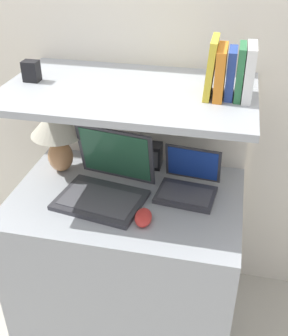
{
  "coord_description": "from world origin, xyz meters",
  "views": [
    {
      "loc": [
        0.4,
        -1.11,
        1.79
      ],
      "look_at": [
        0.08,
        0.34,
        0.88
      ],
      "focal_mm": 45.0,
      "sensor_mm": 36.0,
      "label": 1
    }
  ],
  "objects": [
    {
      "name": "book_yellow",
      "position": [
        0.32,
        0.41,
        1.3
      ],
      "size": [
        0.04,
        0.16,
        0.22
      ],
      "color": "gold",
      "rests_on": "shelf"
    },
    {
      "name": "book_white",
      "position": [
        0.45,
        0.41,
        1.29
      ],
      "size": [
        0.03,
        0.15,
        0.2
      ],
      "color": "silver",
      "rests_on": "shelf"
    },
    {
      "name": "wall_back",
      "position": [
        0.0,
        0.74,
        1.2
      ],
      "size": [
        6.0,
        0.05,
        2.4
      ],
      "color": "silver",
      "rests_on": "ground_plane"
    },
    {
      "name": "table_lamp",
      "position": [
        -0.35,
        0.48,
        0.95
      ],
      "size": [
        0.24,
        0.24,
        0.33
      ],
      "color": "#B27A4C",
      "rests_on": "desk"
    },
    {
      "name": "shelf",
      "position": [
        0.0,
        0.41,
        1.18
      ],
      "size": [
        1.0,
        0.61,
        0.03
      ],
      "color": "#999EA3",
      "rests_on": "back_riser"
    },
    {
      "name": "laptop_large",
      "position": [
        -0.09,
        0.32,
        0.78
      ],
      "size": [
        0.4,
        0.38,
        0.28
      ],
      "color": "#333338",
      "rests_on": "desk"
    },
    {
      "name": "book_green",
      "position": [
        0.42,
        0.41,
        1.29
      ],
      "size": [
        0.02,
        0.14,
        0.2
      ],
      "color": "#2D7042",
      "rests_on": "shelf"
    },
    {
      "name": "computer_mouse",
      "position": [
        0.11,
        0.18,
        0.75
      ],
      "size": [
        0.08,
        0.13,
        0.04
      ],
      "color": "red",
      "rests_on": "desk"
    },
    {
      "name": "laptop_small",
      "position": [
        0.26,
        0.42,
        0.77
      ],
      "size": [
        0.27,
        0.25,
        0.19
      ],
      "color": "#333338",
      "rests_on": "desk"
    },
    {
      "name": "shelf_gadget",
      "position": [
        -0.41,
        0.41,
        1.23
      ],
      "size": [
        0.06,
        0.05,
        0.08
      ],
      "color": "black",
      "rests_on": "shelf"
    },
    {
      "name": "desk",
      "position": [
        0.0,
        0.34,
        0.36
      ],
      "size": [
        1.0,
        0.68,
        0.73
      ],
      "color": "#999EA3",
      "rests_on": "ground_plane"
    },
    {
      "name": "book_orange",
      "position": [
        0.35,
        0.41,
        1.28
      ],
      "size": [
        0.03,
        0.17,
        0.18
      ],
      "color": "orange",
      "rests_on": "shelf"
    },
    {
      "name": "book_blue",
      "position": [
        0.39,
        0.41,
        1.28
      ],
      "size": [
        0.03,
        0.12,
        0.18
      ],
      "color": "#284293",
      "rests_on": "shelf"
    },
    {
      "name": "back_riser",
      "position": [
        0.0,
        0.7,
        0.58
      ],
      "size": [
        1.0,
        0.04,
        1.16
      ],
      "color": "silver",
      "rests_on": "ground_plane"
    },
    {
      "name": "router_box",
      "position": [
        0.05,
        0.6,
        0.79
      ],
      "size": [
        0.1,
        0.08,
        0.12
      ],
      "color": "black",
      "rests_on": "desk"
    }
  ]
}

